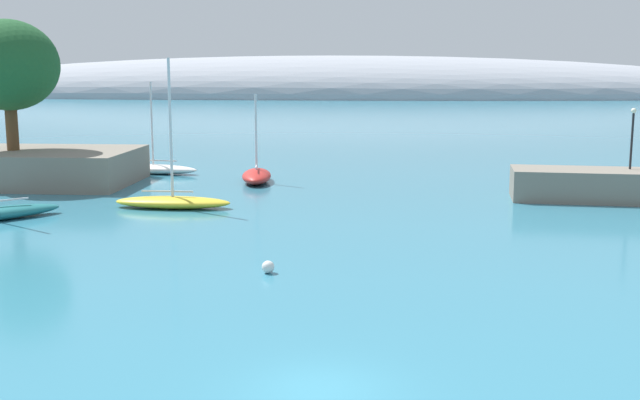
{
  "coord_description": "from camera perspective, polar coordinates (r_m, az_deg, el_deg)",
  "views": [
    {
      "loc": [
        1.6,
        -21.13,
        9.17
      ],
      "look_at": [
        -1.6,
        22.03,
        1.82
      ],
      "focal_mm": 43.48,
      "sensor_mm": 36.0,
      "label": 1
    }
  ],
  "objects": [
    {
      "name": "sailboat_yellow_mid_mooring",
      "position": [
        52.44,
        -10.78,
        -0.05
      ],
      "size": [
        7.86,
        2.53,
        9.88
      ],
      "rotation": [
        0.0,
        0.0,
        6.25
      ],
      "color": "yellow",
      "rests_on": "water"
    },
    {
      "name": "harbor_lamp_post",
      "position": [
        58.5,
        22.0,
        4.69
      ],
      "size": [
        0.36,
        0.36,
        4.28
      ],
      "color": "black",
      "rests_on": "breakwater_rocks"
    },
    {
      "name": "sailboat_white_near_shore",
      "position": [
        69.97,
        -12.16,
        2.29
      ],
      "size": [
        8.41,
        3.36,
        8.05
      ],
      "rotation": [
        0.0,
        0.0,
        2.97
      ],
      "color": "white",
      "rests_on": "water"
    },
    {
      "name": "shore_outcrop",
      "position": [
        66.7,
        -20.71,
        2.3
      ],
      "size": [
        16.97,
        10.4,
        2.73
      ],
      "primitive_type": "cube",
      "color": "gray",
      "rests_on": "ground"
    },
    {
      "name": "distant_ridge",
      "position": [
        257.22,
        0.7,
        7.59
      ],
      "size": [
        296.48,
        58.06,
        26.86
      ],
      "primitive_type": "ellipsoid",
      "color": "#999EA8",
      "rests_on": "ground"
    },
    {
      "name": "sailboat_red_end_of_line",
      "position": [
        63.35,
        -4.69,
        1.81
      ],
      "size": [
        3.07,
        6.61,
        7.17
      ],
      "rotation": [
        0.0,
        0.0,
        1.69
      ],
      "color": "red",
      "rests_on": "water"
    },
    {
      "name": "mooring_buoy_white",
      "position": [
        35.32,
        -3.84,
        -4.94
      ],
      "size": [
        0.58,
        0.58,
        0.58
      ],
      "primitive_type": "sphere",
      "color": "silver",
      "rests_on": "water"
    },
    {
      "name": "tree_clump_shore",
      "position": [
        66.49,
        -21.99,
        9.17
      ],
      "size": [
        7.92,
        7.92,
        10.29
      ],
      "color": "brown",
      "rests_on": "shore_outcrop"
    },
    {
      "name": "water",
      "position": [
        23.09,
        -0.09,
        -13.75
      ],
      "size": [
        600.0,
        600.0,
        0.0
      ],
      "primitive_type": "plane",
      "color": "teal",
      "rests_on": "ground"
    }
  ]
}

